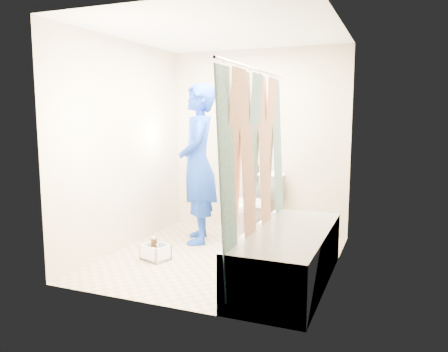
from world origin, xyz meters
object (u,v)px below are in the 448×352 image
at_px(plumber, 198,164).
at_px(cleaning_caddy, 156,253).
at_px(bathtub, 288,255).
at_px(toilet, 254,206).

xyz_separation_m(plumber, cleaning_caddy, (-0.12, -0.82, -0.88)).
relative_size(bathtub, plumber, 0.91).
relative_size(toilet, plumber, 0.43).
relative_size(plumber, cleaning_caddy, 5.76).
xyz_separation_m(bathtub, plumber, (-1.35, 0.92, 0.69)).
bearing_deg(cleaning_caddy, plumber, 100.40).
height_order(bathtub, toilet, toilet).
xyz_separation_m(toilet, plumber, (-0.60, -0.36, 0.55)).
bearing_deg(plumber, bathtub, 30.51).
height_order(plumber, cleaning_caddy, plumber).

